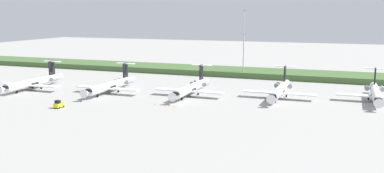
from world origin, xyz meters
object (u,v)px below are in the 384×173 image
(regional_jet_fourth, at_px, (280,90))
(safety_cone_mid_marker, at_px, (166,105))
(regional_jet_third, at_px, (191,88))
(safety_cone_rear_marker, at_px, (174,106))
(regional_jet_second, at_px, (110,85))
(regional_jet_fifth, at_px, (376,93))
(safety_cone_front_marker, at_px, (155,104))
(antenna_mast, at_px, (244,50))
(baggage_tug, at_px, (59,104))
(regional_jet_nearest, at_px, (33,82))

(regional_jet_fourth, distance_m, safety_cone_mid_marker, 37.43)
(regional_jet_third, height_order, safety_cone_rear_marker, regional_jet_third)
(regional_jet_second, xyz_separation_m, regional_jet_fourth, (54.85, 11.26, 0.00))
(regional_jet_fifth, xyz_separation_m, safety_cone_front_marker, (-60.78, -28.14, -2.26))
(antenna_mast, xyz_separation_m, safety_cone_mid_marker, (-7.78, -62.75, -11.17))
(baggage_tug, relative_size, safety_cone_mid_marker, 5.82)
(regional_jet_fourth, xyz_separation_m, antenna_mast, (-21.32, 39.33, 8.91))
(safety_cone_front_marker, height_order, safety_cone_mid_marker, same)
(safety_cone_front_marker, bearing_deg, regional_jet_third, 74.46)
(antenna_mast, height_order, safety_cone_mid_marker, antenna_mast)
(regional_jet_fifth, xyz_separation_m, safety_cone_mid_marker, (-57.41, -27.95, -2.26))
(safety_cone_rear_marker, bearing_deg, regional_jet_nearest, 171.22)
(safety_cone_front_marker, xyz_separation_m, safety_cone_rear_marker, (6.19, -0.43, 0.00))
(regional_jet_nearest, relative_size, safety_cone_mid_marker, 56.36)
(baggage_tug, height_order, safety_cone_rear_marker, baggage_tug)
(regional_jet_fifth, bearing_deg, regional_jet_fourth, -170.92)
(regional_jet_fifth, height_order, safety_cone_front_marker, regional_jet_fifth)
(regional_jet_nearest, height_order, regional_jet_fourth, same)
(safety_cone_front_marker, relative_size, safety_cone_mid_marker, 1.00)
(regional_jet_third, bearing_deg, regional_jet_fifth, 11.12)
(regional_jet_nearest, distance_m, baggage_tug, 34.49)
(baggage_tug, distance_m, safety_cone_rear_marker, 32.77)
(regional_jet_second, relative_size, safety_cone_front_marker, 56.36)
(regional_jet_nearest, height_order, safety_cone_rear_marker, regional_jet_nearest)
(regional_jet_third, height_order, baggage_tug, regional_jet_third)
(regional_jet_second, relative_size, regional_jet_fifth, 1.00)
(antenna_mast, distance_m, safety_cone_front_marker, 64.88)
(regional_jet_fourth, distance_m, regional_jet_fifth, 28.67)
(antenna_mast, distance_m, safety_cone_mid_marker, 64.21)
(regional_jet_nearest, xyz_separation_m, regional_jet_second, (28.93, 3.89, 0.00))
(regional_jet_fourth, height_order, safety_cone_rear_marker, regional_jet_fourth)
(regional_jet_nearest, relative_size, safety_cone_rear_marker, 56.36)
(baggage_tug, distance_m, safety_cone_front_marker, 27.33)
(regional_jet_nearest, bearing_deg, safety_cone_mid_marker, -8.60)
(regional_jet_third, xyz_separation_m, baggage_tug, (-28.92, -29.88, -1.53))
(regional_jet_second, relative_size, baggage_tug, 9.69)
(regional_jet_fifth, bearing_deg, safety_cone_mid_marker, -154.04)
(antenna_mast, relative_size, safety_cone_rear_marker, 50.47)
(baggage_tug, bearing_deg, safety_cone_mid_marker, 25.18)
(regional_jet_fourth, bearing_deg, regional_jet_fifth, 9.08)
(regional_jet_fourth, relative_size, safety_cone_rear_marker, 56.36)
(regional_jet_third, bearing_deg, regional_jet_nearest, -171.21)
(antenna_mast, bearing_deg, regional_jet_fourth, -61.53)
(regional_jet_nearest, distance_m, safety_cone_mid_marker, 55.34)
(baggage_tug, bearing_deg, safety_cone_rear_marker, 22.10)
(antenna_mast, bearing_deg, safety_cone_mid_marker, -97.07)
(regional_jet_second, relative_size, antenna_mast, 1.12)
(regional_jet_nearest, distance_m, antenna_mast, 83.36)
(baggage_tug, bearing_deg, antenna_mast, 64.99)
(regional_jet_third, distance_m, safety_cone_front_marker, 17.92)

